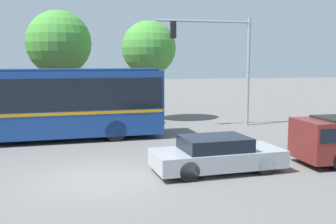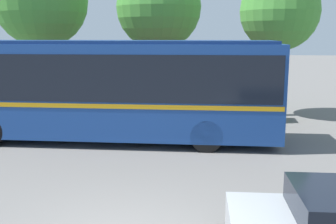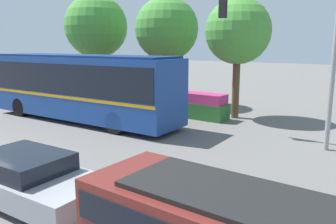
{
  "view_description": "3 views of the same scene",
  "coord_description": "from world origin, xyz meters",
  "px_view_note": "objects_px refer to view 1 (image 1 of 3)",
  "views": [
    {
      "loc": [
        -0.51,
        -12.32,
        3.7
      ],
      "look_at": [
        3.2,
        3.82,
        1.58
      ],
      "focal_mm": 42.38,
      "sensor_mm": 36.0,
      "label": 1
    },
    {
      "loc": [
        1.78,
        -6.17,
        3.52
      ],
      "look_at": [
        0.01,
        5.86,
        1.22
      ],
      "focal_mm": 43.55,
      "sensor_mm": 36.0,
      "label": 2
    },
    {
      "loc": [
        11.57,
        -4.3,
        3.83
      ],
      "look_at": [
        3.8,
        6.27,
        1.24
      ],
      "focal_mm": 36.29,
      "sensor_mm": 36.0,
      "label": 3
    }
  ],
  "objects_px": {
    "city_bus": "(43,100)",
    "sedan_foreground": "(217,155)",
    "street_tree_centre": "(59,43)",
    "traffic_light_pole": "(225,53)",
    "street_tree_right": "(149,49)"
  },
  "relations": [
    {
      "from": "city_bus",
      "to": "street_tree_centre",
      "type": "relative_size",
      "value": 1.63
    },
    {
      "from": "traffic_light_pole",
      "to": "street_tree_centre",
      "type": "relative_size",
      "value": 0.9
    },
    {
      "from": "traffic_light_pole",
      "to": "street_tree_centre",
      "type": "distance_m",
      "value": 10.26
    },
    {
      "from": "sedan_foreground",
      "to": "traffic_light_pole",
      "type": "distance_m",
      "value": 10.29
    },
    {
      "from": "city_bus",
      "to": "sedan_foreground",
      "type": "relative_size",
      "value": 2.49
    },
    {
      "from": "city_bus",
      "to": "street_tree_right",
      "type": "height_order",
      "value": "street_tree_right"
    },
    {
      "from": "traffic_light_pole",
      "to": "street_tree_centre",
      "type": "bearing_deg",
      "value": -25.55
    },
    {
      "from": "city_bus",
      "to": "sedan_foreground",
      "type": "distance_m",
      "value": 9.25
    },
    {
      "from": "street_tree_centre",
      "to": "street_tree_right",
      "type": "distance_m",
      "value": 5.57
    },
    {
      "from": "city_bus",
      "to": "traffic_light_pole",
      "type": "bearing_deg",
      "value": -170.73
    },
    {
      "from": "city_bus",
      "to": "street_tree_centre",
      "type": "xyz_separation_m",
      "value": [
        0.53,
        6.51,
        2.92
      ]
    },
    {
      "from": "city_bus",
      "to": "street_tree_centre",
      "type": "height_order",
      "value": "street_tree_centre"
    },
    {
      "from": "sedan_foreground",
      "to": "street_tree_centre",
      "type": "height_order",
      "value": "street_tree_centre"
    },
    {
      "from": "city_bus",
      "to": "traffic_light_pole",
      "type": "relative_size",
      "value": 1.81
    },
    {
      "from": "sedan_foreground",
      "to": "street_tree_centre",
      "type": "distance_m",
      "value": 15.06
    }
  ]
}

